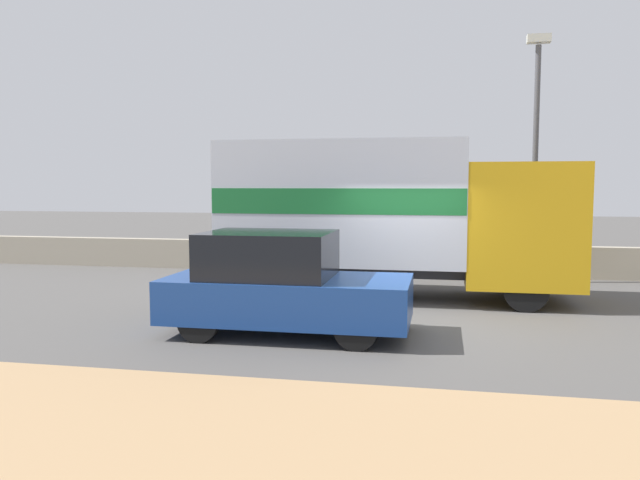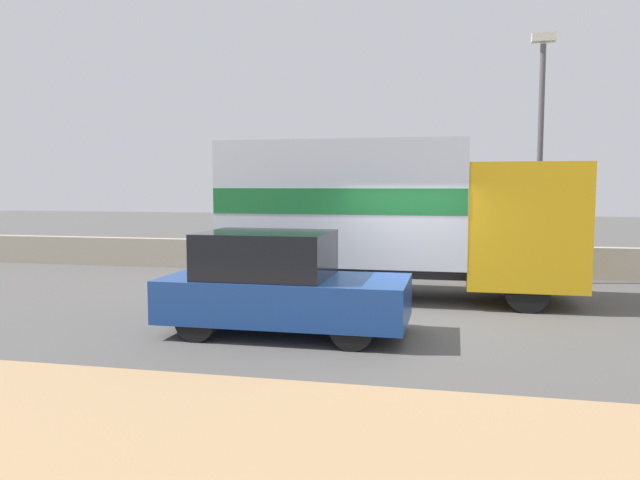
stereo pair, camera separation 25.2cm
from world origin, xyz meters
TOP-DOWN VIEW (x-y plane):
  - ground_plane at (0.00, 0.00)m, footprint 80.00×80.00m
  - stone_wall_backdrop at (0.00, 6.31)m, footprint 60.00×0.35m
  - street_lamp at (2.94, 5.43)m, footprint 0.56×0.28m
  - box_truck at (-0.50, 2.67)m, footprint 7.52×2.50m
  - car_hatchback at (-1.89, -1.07)m, footprint 4.02×1.81m

SIDE VIEW (x-z plane):
  - ground_plane at x=0.00m, z-range 0.00..0.00m
  - stone_wall_backdrop at x=0.00m, z-range 0.00..0.85m
  - car_hatchback at x=-1.89m, z-range -0.03..1.67m
  - box_truck at x=-0.50m, z-range 0.21..3.60m
  - street_lamp at x=2.94m, z-range 0.54..6.66m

